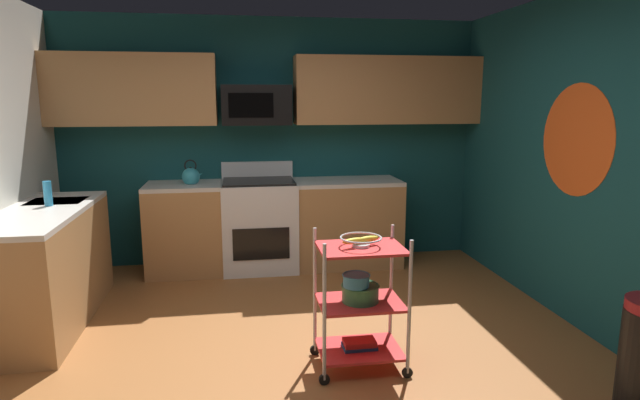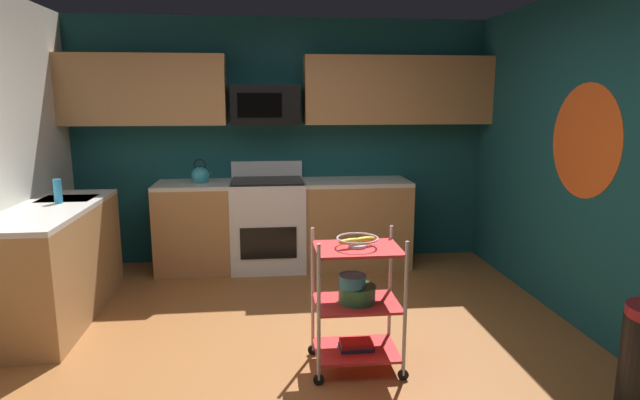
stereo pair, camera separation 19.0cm
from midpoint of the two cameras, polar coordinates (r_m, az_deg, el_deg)
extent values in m
cube|color=#995B2D|center=(3.77, -0.88, -17.35)|extent=(4.40, 4.80, 0.04)
cube|color=#14474C|center=(5.76, -3.14, 6.26)|extent=(4.52, 0.06, 2.60)
cube|color=#14474C|center=(4.19, 31.13, 2.97)|extent=(0.06, 4.80, 2.60)
cylinder|color=#E5591E|center=(4.50, 27.80, 5.65)|extent=(0.00, 0.87, 0.87)
cube|color=#B27F4C|center=(5.57, -2.87, -2.86)|extent=(2.62, 0.60, 0.88)
cube|color=silver|center=(5.48, -2.91, 1.82)|extent=(2.62, 0.60, 0.04)
cube|color=#B27F4C|center=(4.75, -25.68, -6.38)|extent=(0.60, 1.66, 0.88)
cube|color=silver|center=(4.65, -26.14, -0.94)|extent=(0.60, 1.66, 0.04)
cube|color=#B7BABC|center=(5.01, -24.63, -0.73)|extent=(0.44, 0.36, 0.16)
cube|color=white|center=(5.56, -4.67, -2.70)|extent=(0.76, 0.64, 0.92)
cube|color=black|center=(5.28, -4.56, -4.68)|extent=(0.56, 0.01, 0.32)
cube|color=white|center=(5.75, -4.83, 3.32)|extent=(0.76, 0.06, 0.18)
cube|color=black|center=(5.47, -4.75, 2.09)|extent=(0.72, 0.60, 0.02)
cube|color=#B27F4C|center=(5.65, -17.57, 11.27)|extent=(1.62, 0.33, 0.70)
cube|color=#B27F4C|center=(5.74, 9.34, 11.61)|extent=(1.98, 0.33, 0.70)
cube|color=black|center=(5.52, -4.90, 10.19)|extent=(0.70, 0.38, 0.40)
cube|color=black|center=(5.32, -5.51, 10.16)|extent=(0.44, 0.01, 0.24)
cylinder|color=silver|center=(3.29, 1.55, -12.18)|extent=(0.02, 0.02, 0.88)
cylinder|color=black|center=(3.48, 1.51, -18.85)|extent=(0.07, 0.02, 0.07)
cylinder|color=silver|center=(3.40, 10.81, -11.59)|extent=(0.02, 0.02, 0.88)
cylinder|color=black|center=(3.59, 10.55, -18.10)|extent=(0.07, 0.02, 0.07)
cylinder|color=silver|center=(3.66, 0.71, -9.74)|extent=(0.02, 0.02, 0.88)
cylinder|color=black|center=(3.83, 0.69, -15.91)|extent=(0.07, 0.02, 0.07)
cylinder|color=silver|center=(3.75, 9.04, -9.32)|extent=(0.02, 0.02, 0.88)
cylinder|color=black|center=(3.93, 8.84, -15.35)|extent=(0.07, 0.02, 0.07)
cube|color=red|center=(3.66, 5.46, -15.85)|extent=(0.54, 0.40, 0.02)
cube|color=red|center=(3.52, 5.55, -11.05)|extent=(0.54, 0.40, 0.02)
cube|color=red|center=(3.40, 5.67, -5.26)|extent=(0.54, 0.40, 0.02)
torus|color=silver|center=(3.38, 5.69, -4.14)|extent=(0.27, 0.27, 0.01)
cylinder|color=silver|center=(3.40, 5.67, -4.95)|extent=(0.12, 0.12, 0.02)
ellipsoid|color=yellow|center=(3.41, 6.42, -4.29)|extent=(0.17, 0.09, 0.04)
ellipsoid|color=yellow|center=(3.36, 4.94, -4.48)|extent=(0.17, 0.09, 0.04)
cylinder|color=#387F4C|center=(3.50, 5.59, -10.10)|extent=(0.24, 0.24, 0.11)
torus|color=#387F4C|center=(3.48, 5.60, -9.26)|extent=(0.25, 0.25, 0.01)
cylinder|color=#338CBF|center=(3.43, 5.13, -8.76)|extent=(0.17, 0.17, 0.08)
torus|color=#338CBF|center=(3.42, 5.14, -8.15)|extent=(0.18, 0.18, 0.01)
cube|color=#1E4C8C|center=(3.65, 5.46, -15.56)|extent=(0.23, 0.14, 0.02)
cube|color=#B22626|center=(3.64, 5.47, -15.14)|extent=(0.21, 0.14, 0.03)
sphere|color=teal|center=(5.49, -11.85, 2.58)|extent=(0.18, 0.18, 0.18)
sphere|color=black|center=(5.48, -11.88, 3.48)|extent=(0.03, 0.03, 0.03)
cone|color=teal|center=(5.48, -11.01, 2.79)|extent=(0.09, 0.04, 0.06)
torus|color=black|center=(5.47, -11.89, 3.74)|extent=(0.12, 0.01, 0.12)
cylinder|color=#2D8CBF|center=(4.78, -25.48, 0.87)|extent=(0.06, 0.06, 0.20)
camera|label=1|loc=(0.09, -88.56, 0.28)|focal=29.61mm
camera|label=2|loc=(0.09, 91.44, -0.28)|focal=29.61mm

